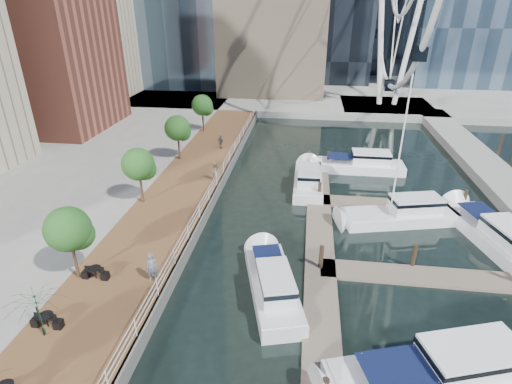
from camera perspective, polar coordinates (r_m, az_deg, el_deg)
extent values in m
plane|color=black|center=(21.06, 0.54, -23.29)|extent=(520.00, 520.00, 0.00)
cube|color=brown|center=(34.30, -11.39, -1.59)|extent=(6.00, 60.00, 1.00)
cube|color=#595954|center=(33.49, -6.51, -1.92)|extent=(0.25, 60.00, 1.00)
cube|color=gray|center=(116.79, 7.01, 17.82)|extent=(200.00, 114.00, 1.00)
cube|color=gray|center=(68.65, 18.08, 11.40)|extent=(14.00, 12.00, 1.00)
cube|color=#6D6051|center=(28.54, 9.11, -8.32)|extent=(2.00, 32.00, 0.20)
cube|color=#6D6051|center=(27.86, 21.80, -11.02)|extent=(12.00, 2.00, 0.20)
cube|color=#6D6051|center=(36.21, 18.47, -1.66)|extent=(12.00, 2.00, 0.20)
cube|color=brown|center=(57.49, -27.33, 18.07)|extent=(12.00, 14.00, 20.00)
cube|color=#BCAD8E|center=(74.05, -25.08, 22.74)|extent=(14.00, 16.00, 28.00)
cylinder|color=white|center=(66.52, 17.48, 22.90)|extent=(0.80, 0.80, 26.00)
cylinder|color=white|center=(67.45, 21.99, 22.31)|extent=(0.80, 0.80, 26.00)
cylinder|color=#3F2B1C|center=(25.92, -24.43, -8.84)|extent=(0.20, 0.20, 2.40)
sphere|color=#265B1E|center=(24.88, -25.30, -4.82)|extent=(2.60, 2.60, 2.60)
cylinder|color=#3F2B1C|center=(33.57, -16.05, 0.50)|extent=(0.20, 0.20, 2.40)
sphere|color=#265B1E|center=(32.77, -16.49, 3.82)|extent=(2.60, 2.60, 2.60)
cylinder|color=#3F2B1C|center=(42.22, -10.95, 6.21)|extent=(0.20, 0.20, 2.40)
sphere|color=#265B1E|center=(41.59, -11.19, 8.94)|extent=(2.60, 2.60, 2.60)
cylinder|color=#3F2B1C|center=(51.36, -7.56, 9.92)|extent=(0.20, 0.20, 2.40)
sphere|color=#265B1E|center=(50.84, -7.70, 12.19)|extent=(2.60, 2.60, 2.60)
imported|color=slate|center=(24.31, -14.65, -10.39)|extent=(0.76, 0.58, 1.85)
imported|color=#826C5A|center=(36.59, -5.97, 2.95)|extent=(0.87, 1.00, 1.75)
imported|color=#2D3338|center=(44.84, -5.07, 7.13)|extent=(0.96, 0.75, 1.52)
imported|color=#0F381B|center=(22.56, -28.66, -15.21)|extent=(3.67, 3.70, 2.55)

